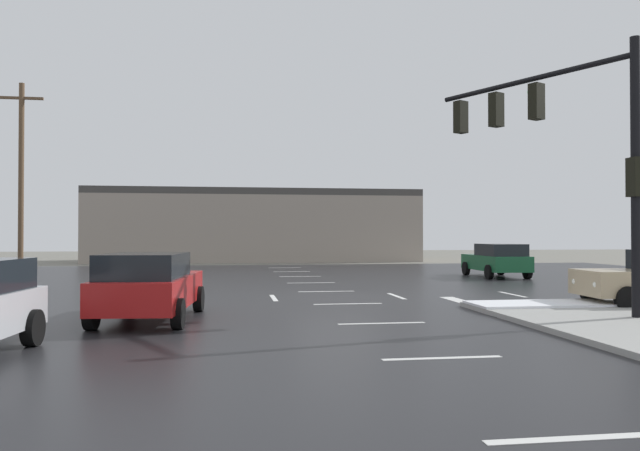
{
  "coord_description": "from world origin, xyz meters",
  "views": [
    {
      "loc": [
        -3.44,
        -19.68,
        2.01
      ],
      "look_at": [
        0.92,
        9.71,
        2.47
      ],
      "focal_mm": 34.93,
      "sensor_mm": 36.0,
      "label": 1
    }
  ],
  "objects": [
    {
      "name": "sedan_red",
      "position": [
        -5.24,
        -4.8,
        0.85
      ],
      "size": [
        2.36,
        4.66,
        1.58
      ],
      "rotation": [
        0.0,
        0.0,
        1.48
      ],
      "color": "#B21919",
      "rests_on": "road_asphalt"
    },
    {
      "name": "road_asphalt",
      "position": [
        0.0,
        0.0,
        0.01
      ],
      "size": [
        44.0,
        44.0,
        0.02
      ],
      "primitive_type": "cube",
      "color": "#232326",
      "rests_on": "ground_plane"
    },
    {
      "name": "snow_strip_curbside",
      "position": [
        5.0,
        -4.0,
        0.17
      ],
      "size": [
        4.0,
        1.6,
        0.06
      ],
      "primitive_type": "cube",
      "color": "white",
      "rests_on": "sidewalk_corner"
    },
    {
      "name": "lane_markings",
      "position": [
        1.2,
        -1.38,
        0.02
      ],
      "size": [
        36.15,
        36.15,
        0.01
      ],
      "color": "silver",
      "rests_on": "road_asphalt"
    },
    {
      "name": "strip_building_background",
      "position": [
        -1.33,
        28.96,
        2.72
      ],
      "size": [
        24.56,
        8.0,
        5.43
      ],
      "color": "gray",
      "rests_on": "ground_plane"
    },
    {
      "name": "sedan_green",
      "position": [
        9.15,
        8.21,
        0.85
      ],
      "size": [
        2.17,
        4.6,
        1.58
      ],
      "rotation": [
        0.0,
        0.0,
        1.53
      ],
      "color": "#195933",
      "rests_on": "road_asphalt"
    },
    {
      "name": "traffic_signal_mast",
      "position": [
        4.95,
        -5.0,
        4.57
      ],
      "size": [
        2.81,
        5.48,
        6.42
      ],
      "rotation": [
        0.0,
        0.0,
        2.03
      ],
      "color": "black",
      "rests_on": "sidewalk_corner"
    },
    {
      "name": "utility_pole_distant",
      "position": [
        -14.36,
        15.41,
        5.29
      ],
      "size": [
        2.2,
        0.28,
        10.14
      ],
      "color": "brown",
      "rests_on": "ground_plane"
    },
    {
      "name": "ground_plane",
      "position": [
        0.0,
        0.0,
        0.0
      ],
      "size": [
        120.0,
        120.0,
        0.0
      ],
      "primitive_type": "plane",
      "color": "slate"
    }
  ]
}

